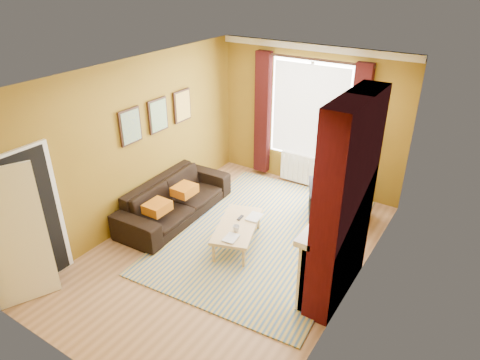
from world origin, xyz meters
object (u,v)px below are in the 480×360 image
(armchair, at_px, (336,204))
(wicker_stool, at_px, (327,190))
(floor_lamp, at_px, (366,153))
(sofa, at_px, (175,199))
(coffee_table, at_px, (237,227))

(armchair, xyz_separation_m, wicker_stool, (-0.36, 0.48, -0.06))
(floor_lamp, bearing_deg, wicker_stool, 169.57)
(armchair, height_order, floor_lamp, floor_lamp)
(sofa, bearing_deg, coffee_table, -98.45)
(floor_lamp, bearing_deg, coffee_table, -124.26)
(sofa, distance_m, coffee_table, 1.43)
(sofa, bearing_deg, floor_lamp, -59.17)
(armchair, bearing_deg, wicker_stool, -78.09)
(coffee_table, relative_size, floor_lamp, 0.84)
(wicker_stool, distance_m, floor_lamp, 1.18)
(sofa, distance_m, floor_lamp, 3.40)
(coffee_table, bearing_deg, wicker_stool, 53.61)
(armchair, height_order, coffee_table, armchair)
(coffee_table, distance_m, floor_lamp, 2.52)
(coffee_table, height_order, floor_lamp, floor_lamp)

